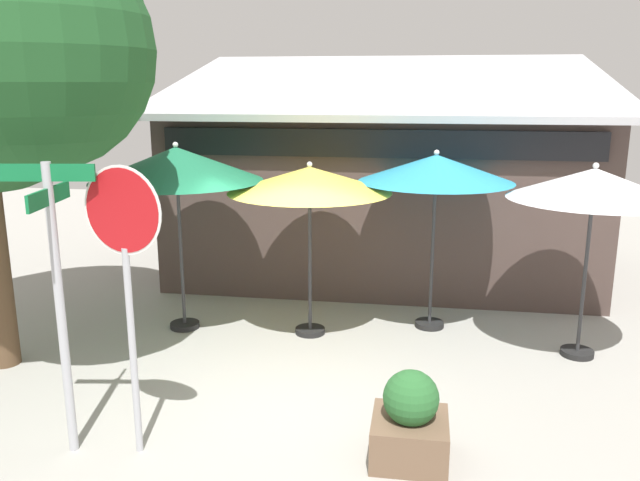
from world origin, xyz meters
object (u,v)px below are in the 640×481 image
object	(u,v)px
street_sign_post	(57,279)
patio_umbrella_ivory_far_right	(594,185)
stop_sign	(126,255)
patio_umbrella_teal_right	(436,170)
sidewalk_planter	(410,422)
patio_umbrella_mustard_center	(310,181)
patio_umbrella_forest_green_left	(176,165)

from	to	relation	value
street_sign_post	patio_umbrella_ivory_far_right	world-z (taller)	street_sign_post
stop_sign	patio_umbrella_ivory_far_right	size ratio (longest dim) A/B	1.10
street_sign_post	patio_umbrella_teal_right	world-z (taller)	street_sign_post
stop_sign	patio_umbrella_ivory_far_right	bearing A→B (deg)	32.84
patio_umbrella_teal_right	sidewalk_planter	size ratio (longest dim) A/B	2.90
stop_sign	street_sign_post	bearing A→B (deg)	-172.79
patio_umbrella_mustard_center	stop_sign	bearing A→B (deg)	-108.89
street_sign_post	patio_umbrella_mustard_center	bearing A→B (deg)	62.15
street_sign_post	patio_umbrella_ivory_far_right	size ratio (longest dim) A/B	1.11
patio_umbrella_mustard_center	patio_umbrella_ivory_far_right	size ratio (longest dim) A/B	0.97
patio_umbrella_ivory_far_right	sidewalk_planter	world-z (taller)	patio_umbrella_ivory_far_right
stop_sign	patio_umbrella_mustard_center	xyz separation A→B (m)	(1.16, 3.38, 0.23)
stop_sign	sidewalk_planter	world-z (taller)	stop_sign
patio_umbrella_teal_right	stop_sign	bearing A→B (deg)	-126.51
street_sign_post	patio_umbrella_teal_right	distance (m)	5.42
patio_umbrella_teal_right	patio_umbrella_mustard_center	bearing A→B (deg)	-162.48
street_sign_post	patio_umbrella_forest_green_left	xyz separation A→B (m)	(-0.10, 3.38, 0.68)
patio_umbrella_ivory_far_right	stop_sign	bearing A→B (deg)	-147.16
stop_sign	patio_umbrella_mustard_center	distance (m)	3.58
stop_sign	patio_umbrella_forest_green_left	xyz separation A→B (m)	(-0.77, 3.30, 0.43)
stop_sign	patio_umbrella_forest_green_left	distance (m)	3.41
patio_umbrella_ivory_far_right	patio_umbrella_mustard_center	bearing A→B (deg)	176.72
patio_umbrella_teal_right	patio_umbrella_ivory_far_right	distance (m)	2.13
stop_sign	patio_umbrella_ivory_far_right	world-z (taller)	stop_sign
patio_umbrella_teal_right	patio_umbrella_ivory_far_right	bearing A→B (deg)	-21.12
patio_umbrella_mustard_center	street_sign_post	bearing A→B (deg)	-117.85
patio_umbrella_mustard_center	sidewalk_planter	distance (m)	3.94
patio_umbrella_ivory_far_right	patio_umbrella_forest_green_left	bearing A→B (deg)	178.65
stop_sign	patio_umbrella_forest_green_left	world-z (taller)	stop_sign
sidewalk_planter	patio_umbrella_forest_green_left	bearing A→B (deg)	138.98
patio_umbrella_ivory_far_right	patio_umbrella_teal_right	bearing A→B (deg)	158.88
patio_umbrella_mustard_center	patio_umbrella_forest_green_left	bearing A→B (deg)	-177.61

